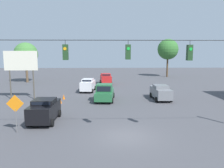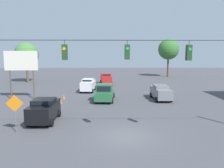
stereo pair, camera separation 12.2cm
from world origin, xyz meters
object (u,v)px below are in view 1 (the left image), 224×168
(sedan_red_withflow_deep, at_px, (106,79))
(traffic_cone_nearest, at_px, (40,120))
(roadside_billboard, at_px, (21,64))
(sedan_black_parked_shoulder, at_px, (45,110))
(pickup_truck_green_withflow_mid, at_px, (105,93))
(sedan_white_withflow_far, at_px, (88,85))
(traffic_cone_fourth, at_px, (60,101))
(traffic_cone_third, at_px, (54,106))
(overhead_signal_span, at_px, (128,73))
(sedan_grey_oncoming_far, at_px, (161,92))
(traffic_cone_fifth, at_px, (64,97))
(work_zone_sign, at_px, (15,106))
(traffic_cone_second, at_px, (47,112))
(tree_horizon_left, at_px, (168,49))
(tree_horizon_right, at_px, (26,55))

(sedan_red_withflow_deep, height_order, traffic_cone_nearest, sedan_red_withflow_deep)
(roadside_billboard, bearing_deg, sedan_black_parked_shoulder, 120.05)
(pickup_truck_green_withflow_mid, height_order, traffic_cone_nearest, pickup_truck_green_withflow_mid)
(sedan_white_withflow_far, bearing_deg, sedan_black_parked_shoulder, 80.24)
(sedan_black_parked_shoulder, height_order, traffic_cone_nearest, sedan_black_parked_shoulder)
(traffic_cone_fourth, relative_size, roadside_billboard, 0.10)
(sedan_red_withflow_deep, bearing_deg, traffic_cone_nearest, 76.51)
(traffic_cone_nearest, distance_m, traffic_cone_fourth, 7.20)
(roadside_billboard, bearing_deg, traffic_cone_fourth, 155.24)
(sedan_white_withflow_far, distance_m, traffic_cone_third, 10.67)
(roadside_billboard, bearing_deg, overhead_signal_span, 131.98)
(traffic_cone_nearest, height_order, roadside_billboard, roadside_billboard)
(overhead_signal_span, relative_size, sedan_red_withflow_deep, 5.16)
(sedan_black_parked_shoulder, xyz_separation_m, sedan_grey_oncoming_far, (-12.14, -8.50, -0.06))
(sedan_grey_oncoming_far, relative_size, traffic_cone_fifth, 7.42)
(overhead_signal_span, height_order, sedan_grey_oncoming_far, overhead_signal_span)
(pickup_truck_green_withflow_mid, relative_size, work_zone_sign, 1.85)
(traffic_cone_fourth, height_order, work_zone_sign, work_zone_sign)
(traffic_cone_third, distance_m, traffic_cone_fifth, 4.69)
(pickup_truck_green_withflow_mid, bearing_deg, sedan_red_withflow_deep, -90.47)
(pickup_truck_green_withflow_mid, height_order, sedan_black_parked_shoulder, pickup_truck_green_withflow_mid)
(overhead_signal_span, relative_size, traffic_cone_fourth, 36.04)
(sedan_black_parked_shoulder, height_order, traffic_cone_second, sedan_black_parked_shoulder)
(sedan_grey_oncoming_far, bearing_deg, sedan_black_parked_shoulder, 34.99)
(tree_horizon_left, bearing_deg, traffic_cone_fourth, 53.74)
(tree_horizon_right, bearing_deg, traffic_cone_fifth, 122.38)
(sedan_white_withflow_far, bearing_deg, traffic_cone_fifth, 64.81)
(overhead_signal_span, distance_m, work_zone_sign, 8.60)
(traffic_cone_third, bearing_deg, tree_horizon_left, -124.30)
(traffic_cone_fifth, bearing_deg, traffic_cone_fourth, 91.22)
(pickup_truck_green_withflow_mid, xyz_separation_m, roadside_billboard, (10.41, -0.97, 3.49))
(traffic_cone_third, height_order, tree_horizon_right, tree_horizon_right)
(sedan_grey_oncoming_far, relative_size, tree_horizon_right, 0.58)
(pickup_truck_green_withflow_mid, relative_size, traffic_cone_fifth, 8.62)
(sedan_grey_oncoming_far, distance_m, sedan_white_withflow_far, 11.41)
(traffic_cone_second, height_order, roadside_billboard, roadside_billboard)
(sedan_black_parked_shoulder, distance_m, sedan_grey_oncoming_far, 14.82)
(sedan_red_withflow_deep, xyz_separation_m, traffic_cone_third, (5.49, 18.13, -0.73))
(sedan_black_parked_shoulder, xyz_separation_m, traffic_cone_fifth, (0.11, -9.04, -0.72))
(traffic_cone_second, distance_m, roadside_billboard, 9.85)
(sedan_white_withflow_far, height_order, tree_horizon_left, tree_horizon_left)
(roadside_billboard, xyz_separation_m, tree_horizon_right, (5.13, -16.16, 1.04))
(tree_horizon_right, bearing_deg, roadside_billboard, 107.62)
(sedan_grey_oncoming_far, bearing_deg, traffic_cone_third, 18.49)
(sedan_black_parked_shoulder, height_order, roadside_billboard, roadside_billboard)
(tree_horizon_left, bearing_deg, sedan_red_withflow_deep, 38.45)
(sedan_black_parked_shoulder, xyz_separation_m, tree_horizon_right, (10.43, -25.32, 4.48))
(traffic_cone_third, bearing_deg, tree_horizon_right, -64.14)
(tree_horizon_left, bearing_deg, sedan_black_parked_shoulder, 59.54)
(sedan_black_parked_shoulder, height_order, work_zone_sign, work_zone_sign)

